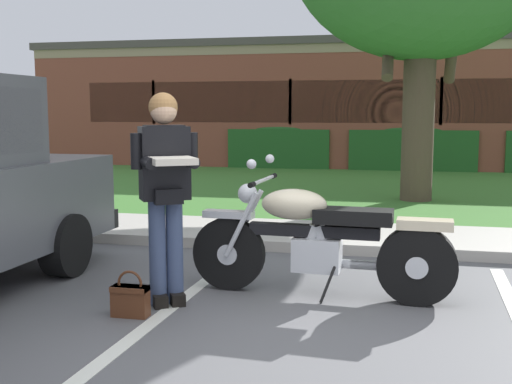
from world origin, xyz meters
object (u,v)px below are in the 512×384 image
rider_person (165,181)px  hedge_center_left (412,147)px  handbag (130,298)px  motorcycle (330,241)px  hedge_left (281,145)px  brick_building (430,106)px

rider_person → hedge_center_left: bearing=79.8°
handbag → rider_person: bearing=64.0°
motorcycle → hedge_center_left: size_ratio=0.70×
motorcycle → handbag: motorcycle is taller
hedge_left → brick_building: 6.76m
handbag → hedge_left: size_ratio=0.13×
hedge_left → hedge_center_left: same height
hedge_center_left → rider_person: bearing=-100.2°
motorcycle → rider_person: size_ratio=1.32×
hedge_left → brick_building: bearing=51.4°
motorcycle → hedge_center_left: 11.72m
rider_person → motorcycle: bearing=21.7°
motorcycle → rider_person: rider_person is taller
hedge_left → hedge_center_left: bearing=0.0°
brick_building → hedge_center_left: bearing=-97.4°
handbag → motorcycle: bearing=30.7°
hedge_center_left → brick_building: bearing=82.6°
motorcycle → hedge_left: 11.96m
rider_person → handbag: bearing=-116.0°
rider_person → hedge_center_left: rider_person is taller
motorcycle → handbag: size_ratio=6.23×
hedge_center_left → brick_building: (0.67, 5.21, 1.11)m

